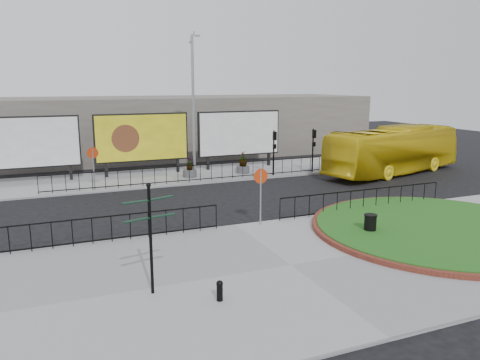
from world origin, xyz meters
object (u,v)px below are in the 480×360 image
billboard_mid (142,138)px  litter_bin (370,225)px  bollard (220,290)px  planter_c (243,164)px  bus (394,150)px  fingerpost_sign (150,228)px  planter_b (190,170)px  lamp_post (193,104)px

billboard_mid → litter_bin: size_ratio=7.18×
bollard → planter_c: size_ratio=0.40×
bus → fingerpost_sign: bearing=108.6°
fingerpost_sign → planter_c: bearing=49.8°
litter_bin → planter_b: planter_b is taller
billboard_mid → planter_c: 7.01m
fingerpost_sign → bollard: size_ratio=5.45×
billboard_mid → bus: size_ratio=0.53×
billboard_mid → bus: bearing=-19.3°
planter_c → billboard_mid: bearing=162.6°
litter_bin → bus: (10.19, 10.72, 1.07)m
bollard → planter_c: bearing=65.3°
billboard_mid → bollard: 19.73m
fingerpost_sign → planter_b: size_ratio=2.51×
lamp_post → planter_c: bearing=-0.8°
lamp_post → planter_b: 4.26m
bollard → litter_bin: size_ratio=0.70×
litter_bin → lamp_post: bearing=101.7°
bus → planter_b: size_ratio=8.80×
bollard → bus: bus is taller
bollard → planter_b: (4.30, 17.58, 0.13)m
billboard_mid → lamp_post: lamp_post is taller
bollard → billboard_mid: bearing=85.2°
planter_b → planter_c: (3.78, -0.05, 0.15)m
billboard_mid → planter_b: bearing=-36.5°
lamp_post → fingerpost_sign: size_ratio=2.78×
lamp_post → litter_bin: bearing=-78.3°
bollard → litter_bin: (7.63, 3.17, 0.10)m
fingerpost_sign → planter_c: fingerpost_sign is taller
planter_b → billboard_mid: bearing=143.5°
billboard_mid → fingerpost_sign: size_ratio=1.87×
litter_bin → planter_c: 14.36m
lamp_post → planter_b: (-0.34, -0.00, -4.24)m
billboard_mid → fingerpost_sign: 18.63m
bus → bollard: bearing=113.5°
fingerpost_sign → billboard_mid: bearing=70.5°
planter_b → planter_c: planter_c is taller
lamp_post → litter_bin: (2.99, -14.40, -4.27)m
bollard → planter_b: bearing=76.3°
lamp_post → litter_bin: lamp_post is taller
billboard_mid → bus: 17.17m
fingerpost_sign → planter_b: fingerpost_sign is taller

